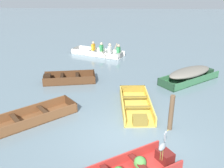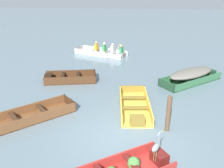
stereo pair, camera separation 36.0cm
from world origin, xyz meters
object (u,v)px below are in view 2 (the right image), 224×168
Objects in this scene: skiff_yellow_outer_moored at (135,107)px; skiff_dark_varnish_mid_moored at (68,78)px; mooring_post at (168,114)px; heron_on_dinghy at (156,147)px; skiff_wooden_brown_far_moored at (24,118)px; skiff_green_near_moored at (192,75)px; rowboat_white_with_crew at (104,52)px.

skiff_dark_varnish_mid_moored is at bearing 140.38° from skiff_yellow_outer_moored.
skiff_dark_varnish_mid_moored is at bearing 137.14° from mooring_post.
heron_on_dinghy is 0.64× the size of mooring_post.
mooring_post is (1.12, -1.39, 0.53)m from skiff_yellow_outer_moored.
skiff_dark_varnish_mid_moored is 4.10m from skiff_wooden_brown_far_moored.
skiff_yellow_outer_moored is (-2.91, -3.25, -0.28)m from skiff_green_near_moored.
heron_on_dinghy is (-2.40, -6.78, 0.46)m from skiff_green_near_moored.
rowboat_white_with_crew is (1.33, 4.92, 0.07)m from skiff_dark_varnish_mid_moored.
mooring_post is at bearing -70.51° from rowboat_white_with_crew.
rowboat_white_with_crew reaches higher than skiff_dark_varnish_mid_moored.
heron_on_dinghy reaches higher than skiff_green_near_moored.
skiff_green_near_moored is 6.38m from skiff_dark_varnish_mid_moored.
heron_on_dinghy reaches higher than skiff_dark_varnish_mid_moored.
mooring_post is at bearing -111.09° from skiff_green_near_moored.
skiff_yellow_outer_moored is 3.64m from heron_on_dinghy.
skiff_dark_varnish_mid_moored is 6.26m from mooring_post.
skiff_yellow_outer_moored is at bearing 98.26° from heron_on_dinghy.
rowboat_white_with_crew is (-5.03, 4.54, -0.18)m from skiff_green_near_moored.
mooring_post reaches higher than heron_on_dinghy.
skiff_yellow_outer_moored is 2.33× the size of mooring_post.
rowboat_white_with_crew is 11.64m from heron_on_dinghy.
skiff_green_near_moored reaches higher than skiff_yellow_outer_moored.
skiff_wooden_brown_far_moored is 0.86× the size of rowboat_white_with_crew.
rowboat_white_with_crew is at bearing 74.88° from skiff_dark_varnish_mid_moored.
skiff_dark_varnish_mid_moored is 0.84× the size of skiff_wooden_brown_far_moored.
rowboat_white_with_crew reaches higher than skiff_wooden_brown_far_moored.
skiff_dark_varnish_mid_moored is at bearing -105.12° from rowboat_white_with_crew.
skiff_yellow_outer_moored is at bearing -74.75° from rowboat_white_with_crew.
heron_on_dinghy reaches higher than skiff_yellow_outer_moored.
rowboat_white_with_crew is 4.57× the size of heron_on_dinghy.
skiff_dark_varnish_mid_moored is at bearing 121.82° from heron_on_dinghy.
skiff_wooden_brown_far_moored is (-0.66, -4.05, -0.02)m from skiff_dark_varnish_mid_moored.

